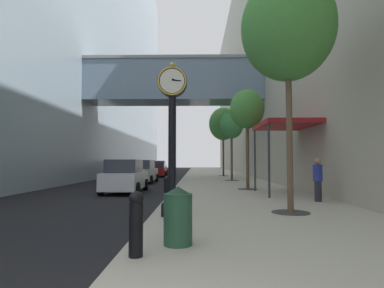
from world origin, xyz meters
TOP-DOWN VIEW (x-y plane):
  - ground_plane at (0.00, 27.00)m, footprint 110.00×110.00m
  - sidewalk_right at (3.30, 30.00)m, footprint 6.60×80.00m
  - building_block_left at (-12.14, 29.96)m, footprint 23.61×80.00m
  - building_block_right at (11.10, 30.00)m, footprint 9.00×80.00m
  - street_clock at (0.60, 6.90)m, footprint 0.84×0.55m
  - bollard_nearest at (0.33, 3.03)m, footprint 0.24×0.24m
  - bollard_third at (0.33, 8.38)m, footprint 0.24×0.24m
  - bollard_fourth at (0.33, 11.06)m, footprint 0.24×0.24m
  - street_tree_near at (4.04, 7.41)m, footprint 2.80×2.80m
  - street_tree_mid_near at (4.04, 15.27)m, footprint 1.86×1.86m
  - street_tree_mid_far at (4.04, 23.14)m, footprint 1.87×1.87m
  - street_tree_far at (4.04, 31.00)m, footprint 2.94×2.94m
  - trash_bin at (0.95, 3.76)m, footprint 0.53×0.53m
  - pedestrian_walking at (5.84, 10.05)m, footprint 0.41×0.41m
  - storefront_awning at (5.36, 12.82)m, footprint 2.40×3.60m
  - car_blue_near at (-3.68, 39.92)m, footprint 2.18×4.58m
  - car_white_mid at (-2.48, 14.68)m, footprint 2.01×4.13m
  - car_red_far at (-2.92, 32.23)m, footprint 2.13×4.45m
  - car_silver_trailing at (-2.86, 22.35)m, footprint 2.05×4.34m

SIDE VIEW (x-z plane):
  - ground_plane at x=0.00m, z-range 0.00..0.00m
  - sidewalk_right at x=3.30m, z-range 0.00..0.14m
  - trash_bin at x=0.95m, z-range 0.15..1.20m
  - bollard_nearest at x=0.33m, z-range 0.16..1.20m
  - bollard_third at x=0.33m, z-range 0.16..1.20m
  - bollard_fourth at x=0.33m, z-range 0.16..1.20m
  - car_red_far at x=-2.92m, z-range -0.02..1.55m
  - car_blue_near at x=-3.68m, z-range -0.03..1.67m
  - car_white_mid at x=-2.48m, z-range -0.03..1.70m
  - car_silver_trailing at x=-2.86m, z-range -0.03..1.71m
  - pedestrian_walking at x=5.84m, z-range 0.18..1.80m
  - street_clock at x=0.60m, z-range 0.35..4.68m
  - storefront_awning at x=5.36m, z-range 1.63..4.93m
  - street_tree_mid_near at x=4.04m, z-range 1.73..7.15m
  - street_tree_mid_far at x=4.04m, z-range 1.73..7.18m
  - street_tree_far at x=4.04m, z-range 1.97..9.04m
  - street_tree_near at x=4.04m, z-range 2.08..9.22m
  - building_block_right at x=11.10m, z-range 0.00..26.16m
  - building_block_left at x=-12.14m, z-range -0.06..36.34m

